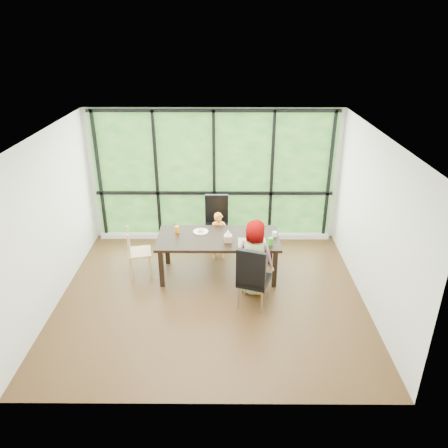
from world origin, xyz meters
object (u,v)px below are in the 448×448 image
at_px(chair_interior_leather, 254,276).
at_px(plate_far, 201,232).
at_px(plate_near, 251,242).
at_px(orange_cup, 177,229).
at_px(green_cup, 271,241).
at_px(chair_window_leather, 217,224).
at_px(chair_end_beech, 139,252).
at_px(white_mug, 275,234).
at_px(child_toddler, 219,236).
at_px(dining_table, 218,256).
at_px(tissue_box, 228,238).
at_px(child_older, 256,258).

xyz_separation_m(chair_interior_leather, plate_far, (-0.89, 1.13, 0.22)).
relative_size(plate_near, orange_cup, 1.99).
xyz_separation_m(plate_far, green_cup, (1.20, -0.49, 0.06)).
bearing_deg(plate_near, chair_window_leather, 116.78).
xyz_separation_m(chair_end_beech, green_cup, (2.28, -0.28, 0.37)).
bearing_deg(white_mug, green_cup, -107.73).
relative_size(chair_end_beech, green_cup, 6.73).
bearing_deg(plate_near, plate_far, 155.25).
height_order(chair_end_beech, child_toddler, child_toddler).
bearing_deg(chair_end_beech, orange_cup, -85.51).
distance_m(plate_near, green_cup, 0.34).
bearing_deg(green_cup, chair_interior_leather, -115.44).
height_order(dining_table, chair_window_leather, chair_window_leather).
bearing_deg(chair_interior_leather, chair_window_leather, -52.69).
distance_m(orange_cup, tissue_box, 0.97).
height_order(dining_table, orange_cup, orange_cup).
xyz_separation_m(dining_table, chair_end_beech, (-1.40, -0.01, 0.08)).
bearing_deg(white_mug, tissue_box, -165.97).
bearing_deg(tissue_box, child_toddler, 102.49).
height_order(green_cup, tissue_box, green_cup).
bearing_deg(plate_far, chair_window_leather, 71.69).
bearing_deg(dining_table, child_toddler, 90.00).
height_order(plate_near, green_cup, green_cup).
height_order(chair_end_beech, plate_near, chair_end_beech).
relative_size(child_toddler, plate_near, 4.05).
distance_m(chair_end_beech, plate_near, 1.99).
height_order(chair_window_leather, green_cup, chair_window_leather).
relative_size(dining_table, white_mug, 25.03).
relative_size(plate_near, green_cup, 1.74).
distance_m(chair_end_beech, tissue_box, 1.62).
bearing_deg(orange_cup, white_mug, -4.93).
bearing_deg(green_cup, child_older, -133.91).
bearing_deg(orange_cup, chair_window_leather, 49.92).
height_order(green_cup, white_mug, green_cup).
distance_m(chair_interior_leather, green_cup, 0.76).
bearing_deg(child_older, tissue_box, -20.66).
xyz_separation_m(plate_far, white_mug, (1.30, -0.16, 0.03)).
relative_size(chair_interior_leather, tissue_box, 7.93).
distance_m(chair_window_leather, green_cup, 1.62).
height_order(white_mug, tissue_box, tissue_box).
bearing_deg(orange_cup, plate_near, -16.89).
bearing_deg(chair_window_leather, child_toddler, -82.91).
relative_size(orange_cup, white_mug, 1.38).
bearing_deg(green_cup, child_toddler, 135.07).
height_order(child_older, orange_cup, child_older).
relative_size(dining_table, green_cup, 15.89).
height_order(plate_far, orange_cup, orange_cup).
distance_m(chair_end_beech, plate_far, 1.14).
relative_size(chair_window_leather, tissue_box, 7.93).
xyz_separation_m(chair_interior_leather, chair_end_beech, (-1.98, 0.92, -0.09)).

